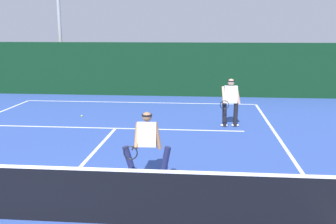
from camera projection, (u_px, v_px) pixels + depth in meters
name	position (u px, v px, depth m)	size (l,w,h in m)	color
ground_plane	(32.00, 220.00, 6.77)	(80.00, 80.00, 0.00)	#2F4B9D
court_line_baseline_far	(139.00, 102.00, 17.76)	(10.45, 0.10, 0.01)	white
court_line_service	(116.00, 128.00, 13.10)	(8.52, 0.10, 0.01)	white
court_line_centre	(86.00, 160.00, 9.88)	(0.10, 6.40, 0.01)	white
tennis_net	(30.00, 193.00, 6.66)	(11.45, 0.09, 1.08)	#1E4723
player_near	(147.00, 144.00, 8.41)	(1.07, 0.83, 1.53)	#1E234C
player_far	(230.00, 101.00, 13.16)	(0.72, 0.85, 1.64)	black
tennis_ball	(82.00, 116.00, 14.83)	(0.07, 0.07, 0.07)	#D1E033
back_fence_windscreen	(145.00, 69.00, 19.37)	(22.98, 0.12, 2.64)	black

